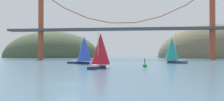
{
  "coord_description": "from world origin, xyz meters",
  "views": [
    {
      "loc": [
        8.09,
        -26.31,
        3.79
      ],
      "look_at": [
        0.0,
        44.15,
        4.3
      ],
      "focal_mm": 37.15,
      "sensor_mm": 36.0,
      "label": 1
    }
  ],
  "objects_px": {
    "sailboat_crimson_sail": "(100,50)",
    "channel_buoy": "(145,66)",
    "sailboat_blue_spinnaker": "(84,50)",
    "sailboat_teal_sail": "(172,50)"
  },
  "relations": [
    {
      "from": "sailboat_crimson_sail",
      "to": "channel_buoy",
      "type": "bearing_deg",
      "value": 27.75
    },
    {
      "from": "sailboat_crimson_sail",
      "to": "sailboat_blue_spinnaker",
      "type": "xyz_separation_m",
      "value": [
        -8.53,
        18.86,
        0.21
      ]
    },
    {
      "from": "channel_buoy",
      "to": "sailboat_blue_spinnaker",
      "type": "bearing_deg",
      "value": 145.2
    },
    {
      "from": "channel_buoy",
      "to": "sailboat_teal_sail",
      "type": "bearing_deg",
      "value": 65.91
    },
    {
      "from": "sailboat_crimson_sail",
      "to": "sailboat_blue_spinnaker",
      "type": "relative_size",
      "value": 0.95
    },
    {
      "from": "sailboat_crimson_sail",
      "to": "sailboat_blue_spinnaker",
      "type": "distance_m",
      "value": 20.71
    },
    {
      "from": "sailboat_crimson_sail",
      "to": "channel_buoy",
      "type": "xyz_separation_m",
      "value": [
        10.59,
        5.57,
        -4.04
      ]
    },
    {
      "from": "sailboat_crimson_sail",
      "to": "channel_buoy",
      "type": "relative_size",
      "value": 3.37
    },
    {
      "from": "channel_buoy",
      "to": "sailboat_crimson_sail",
      "type": "bearing_deg",
      "value": -152.25
    },
    {
      "from": "sailboat_crimson_sail",
      "to": "channel_buoy",
      "type": "distance_m",
      "value": 12.63
    }
  ]
}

